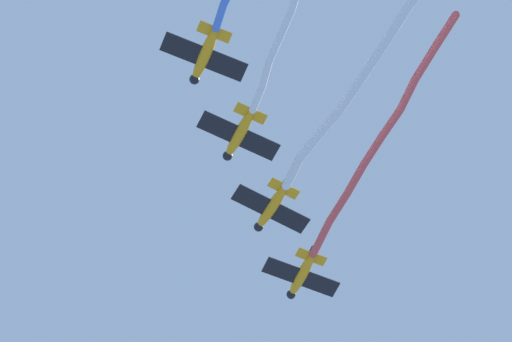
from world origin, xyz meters
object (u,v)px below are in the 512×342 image
Objects in this scene: airplane_left_wing at (271,208)px; airplane_right_wing at (239,135)px; airplane_slot at (204,56)px; airplane_lead at (301,276)px.

airplane_right_wing reaches higher than airplane_left_wing.
airplane_slot is (2.52, 15.89, 0.50)m from airplane_left_wing.
airplane_left_wing is (1.28, 7.96, 0.25)m from airplane_lead.
airplane_lead is 1.06× the size of airplane_left_wing.
airplane_lead is 16.12m from airplane_right_wing.
airplane_slot is at bearing 134.98° from airplane_lead.
airplane_left_wing is 0.97× the size of airplane_right_wing.
airplane_slot is at bearing 128.65° from airplane_left_wing.
airplane_left_wing is at bearing -48.32° from airplane_right_wing.
airplane_right_wing is at bearing 134.96° from airplane_lead.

